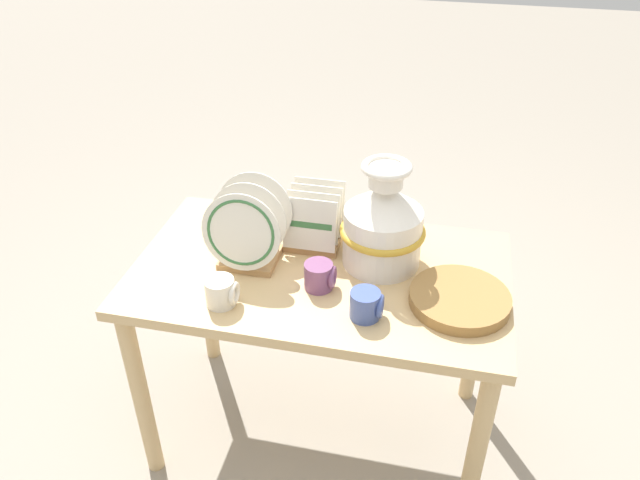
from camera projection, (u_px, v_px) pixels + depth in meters
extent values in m
plane|color=gray|center=(320.00, 427.00, 2.37)|extent=(14.00, 14.00, 0.00)
cube|color=tan|center=(320.00, 274.00, 1.96)|extent=(1.17, 0.68, 0.03)
cylinder|color=tan|center=(141.00, 396.00, 2.03)|extent=(0.06, 0.06, 0.71)
cylinder|color=tan|center=(476.00, 456.00, 1.84)|extent=(0.06, 0.06, 0.71)
cylinder|color=tan|center=(206.00, 289.00, 2.50)|extent=(0.06, 0.06, 0.71)
cylinder|color=tan|center=(478.00, 327.00, 2.31)|extent=(0.06, 0.06, 0.71)
cylinder|color=white|center=(382.00, 237.00, 1.93)|extent=(0.24, 0.24, 0.19)
cone|color=white|center=(385.00, 199.00, 1.86)|extent=(0.24, 0.24, 0.09)
cylinder|color=white|center=(386.00, 177.00, 1.81)|extent=(0.10, 0.10, 0.06)
torus|color=white|center=(387.00, 167.00, 1.80)|extent=(0.15, 0.15, 0.02)
torus|color=gold|center=(383.00, 231.00, 1.92)|extent=(0.27, 0.27, 0.02)
cube|color=tan|center=(251.00, 257.00, 1.98)|extent=(0.18, 0.16, 0.02)
cylinder|color=tan|center=(238.00, 231.00, 2.02)|extent=(0.01, 0.01, 0.08)
cylinder|color=tan|center=(274.00, 236.00, 2.00)|extent=(0.01, 0.01, 0.08)
cylinder|color=silver|center=(241.00, 233.00, 1.85)|extent=(0.25, 0.05, 0.24)
torus|color=#38703D|center=(241.00, 233.00, 1.85)|extent=(0.21, 0.05, 0.21)
cylinder|color=silver|center=(248.00, 221.00, 1.91)|extent=(0.25, 0.05, 0.24)
cylinder|color=silver|center=(255.00, 210.00, 1.96)|extent=(0.25, 0.05, 0.24)
cube|color=tan|center=(315.00, 239.00, 2.07)|extent=(0.18, 0.16, 0.02)
cylinder|color=tan|center=(301.00, 215.00, 2.10)|extent=(0.01, 0.01, 0.08)
cylinder|color=tan|center=(337.00, 219.00, 2.08)|extent=(0.01, 0.01, 0.08)
cube|color=silver|center=(310.00, 225.00, 1.96)|extent=(0.17, 0.04, 0.17)
cube|color=silver|center=(313.00, 218.00, 2.00)|extent=(0.17, 0.04, 0.17)
cube|color=silver|center=(316.00, 210.00, 2.03)|extent=(0.17, 0.04, 0.17)
cube|color=silver|center=(319.00, 203.00, 2.07)|extent=(0.17, 0.04, 0.17)
cube|color=#38703D|center=(309.00, 225.00, 1.96)|extent=(0.14, 0.01, 0.02)
cylinder|color=olive|center=(459.00, 303.00, 1.81)|extent=(0.29, 0.29, 0.01)
cylinder|color=olive|center=(459.00, 300.00, 1.80)|extent=(0.29, 0.29, 0.01)
cylinder|color=olive|center=(460.00, 298.00, 1.80)|extent=(0.29, 0.29, 0.01)
cylinder|color=olive|center=(460.00, 295.00, 1.79)|extent=(0.29, 0.29, 0.01)
cylinder|color=#7A4770|center=(318.00, 276.00, 1.85)|extent=(0.09, 0.09, 0.08)
torus|color=#7A4770|center=(333.00, 277.00, 1.84)|extent=(0.02, 0.07, 0.07)
cylinder|color=silver|center=(220.00, 292.00, 1.79)|extent=(0.09, 0.09, 0.08)
torus|color=silver|center=(234.00, 293.00, 1.78)|extent=(0.02, 0.07, 0.07)
cylinder|color=#42569E|center=(365.00, 305.00, 1.74)|extent=(0.09, 0.09, 0.08)
torus|color=#42569E|center=(380.00, 306.00, 1.73)|extent=(0.02, 0.07, 0.07)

